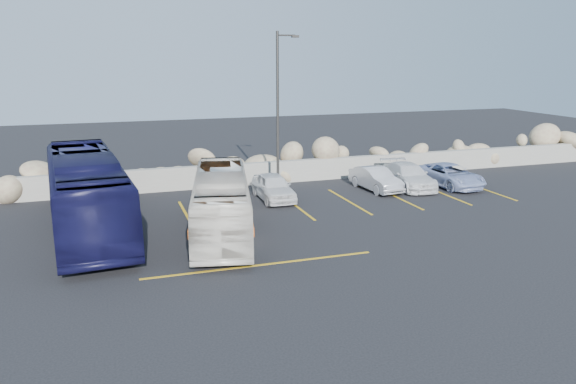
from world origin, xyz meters
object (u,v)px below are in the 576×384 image
object	(u,v)px
tour_coach	(86,193)
car_c	(408,176)
lamppost	(279,109)
car_b	(376,179)
car_d	(450,175)
car_a	(273,187)
vintage_bus	(221,203)

from	to	relation	value
tour_coach	car_c	size ratio (longest dim) A/B	2.58
tour_coach	lamppost	bearing A→B (deg)	15.63
car_b	car_d	xyz separation A→B (m)	(4.19, -0.43, 0.00)
car_a	car_b	distance (m)	5.65
vintage_bus	car_d	xyz separation A→B (m)	(13.32, 4.14, -0.63)
lamppost	car_a	size ratio (longest dim) A/B	2.14
tour_coach	car_c	bearing A→B (deg)	4.40
car_a	lamppost	bearing A→B (deg)	59.34
lamppost	vintage_bus	world-z (taller)	lamppost
tour_coach	vintage_bus	bearing A→B (deg)	-26.25
tour_coach	car_b	xyz separation A→B (m)	(14.14, 2.60, -0.96)
tour_coach	car_d	bearing A→B (deg)	1.89
tour_coach	car_a	world-z (taller)	tour_coach
vintage_bus	tour_coach	bearing A→B (deg)	170.38
lamppost	vintage_bus	distance (m)	7.41
car_d	car_a	bearing A→B (deg)	174.21
lamppost	vintage_bus	bearing A→B (deg)	-127.20
tour_coach	car_a	bearing A→B (deg)	10.96
lamppost	car_a	distance (m)	3.84
tour_coach	car_c	distance (m)	16.30
vintage_bus	car_d	bearing A→B (deg)	29.02
car_b	car_d	world-z (taller)	car_d
car_c	car_d	distance (m)	2.32
car_a	car_b	world-z (taller)	car_a
tour_coach	car_c	world-z (taller)	tour_coach
lamppost	car_c	distance (m)	7.91
car_a	car_c	distance (m)	7.57
lamppost	tour_coach	bearing A→B (deg)	-159.49
car_b	vintage_bus	bearing A→B (deg)	-158.47
vintage_bus	car_c	xyz separation A→B (m)	(11.04, 4.59, -0.59)
lamppost	car_d	xyz separation A→B (m)	(9.24, -1.23, -3.70)
lamppost	vintage_bus	xyz separation A→B (m)	(-4.07, -5.37, -3.07)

